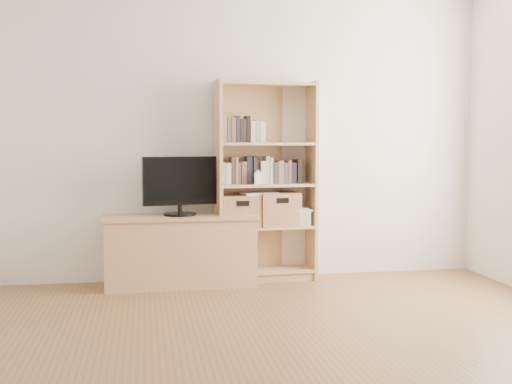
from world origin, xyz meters
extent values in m
cube|color=brown|center=(0.00, 0.00, 0.00)|extent=(4.50, 5.00, 0.01)
cube|color=silver|center=(0.00, 2.50, 1.30)|extent=(4.50, 0.02, 2.60)
cube|color=tan|center=(-0.48, 2.27, 0.28)|extent=(1.25, 0.48, 0.57)
cube|color=tan|center=(0.27, 2.35, 0.87)|extent=(0.89, 0.36, 1.74)
cube|color=black|center=(-0.48, 2.27, 0.84)|extent=(0.63, 0.17, 0.49)
cube|color=gray|center=(0.27, 2.36, 0.96)|extent=(0.84, 0.23, 0.22)
cube|color=gray|center=(0.07, 2.35, 1.31)|extent=(0.41, 0.17, 0.21)
cube|color=white|center=(0.18, 2.24, 0.90)|extent=(0.06, 0.04, 0.10)
cube|color=#996E45|center=(0.04, 2.33, 0.62)|extent=(0.34, 0.28, 0.27)
cube|color=#996E45|center=(0.37, 2.35, 0.63)|extent=(0.38, 0.33, 0.29)
cube|color=silver|center=(0.21, 2.32, 0.76)|extent=(0.33, 0.26, 0.02)
cube|color=beige|center=(0.57, 2.36, 0.55)|extent=(0.23, 0.31, 0.13)
camera|label=1|loc=(-0.78, -3.13, 1.21)|focal=45.00mm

